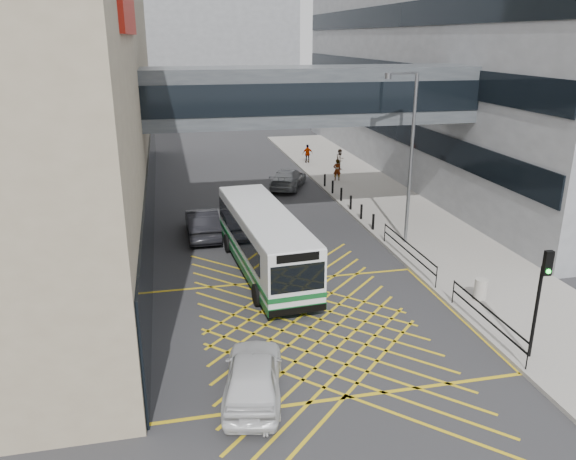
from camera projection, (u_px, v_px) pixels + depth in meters
ground at (310, 328)px, 21.41m from camera, size 120.00×120.00×0.00m
building_right at (526, 44)px, 45.16m from camera, size 24.09×44.00×20.00m
building_far at (182, 49)px, 73.49m from camera, size 28.00×16.00×18.00m
skybridge at (310, 95)px, 30.66m from camera, size 20.00×4.10×3.00m
pavement at (385, 204)px, 37.06m from camera, size 6.00×54.00×0.16m
box_junction at (310, 327)px, 21.41m from camera, size 12.00×9.00×0.01m
bus at (264, 239)px, 26.17m from camera, size 3.18×10.56×2.92m
car_white at (253, 375)px, 17.10m from camera, size 2.84×4.99×1.50m
car_dark at (202, 223)px, 30.97m from camera, size 2.03×5.08×1.58m
car_silver at (288, 178)px, 41.03m from camera, size 3.85×5.24×1.50m
traffic_light at (542, 289)px, 18.28m from camera, size 0.29×0.46×3.94m
street_lamp at (409, 150)px, 28.19m from camera, size 1.97×0.75×8.76m
litter_bin at (481, 289)px, 23.21m from camera, size 0.53×0.53×0.91m
kerb_railings at (439, 274)px, 24.01m from camera, size 0.05×12.54×1.00m
bollards at (346, 198)px, 36.33m from camera, size 0.14×10.14×0.90m
pedestrian_a at (337, 170)px, 42.48m from camera, size 0.68×0.51×1.61m
pedestrian_b at (340, 160)px, 45.87m from camera, size 0.96×0.85×1.70m
pedestrian_c at (308, 154)px, 48.55m from camera, size 0.94×0.47×1.57m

